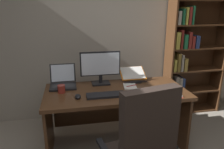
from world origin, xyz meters
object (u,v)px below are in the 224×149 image
computer_mouse (78,96)px  open_binder (158,93)px  bookshelf (189,50)px  monitor (100,68)px  coffee_mug (61,89)px  reading_stand_with_book (133,74)px  notepad (130,86)px  laptop (63,82)px  pen (132,86)px  desk (114,103)px  keyboard (106,95)px

computer_mouse → open_binder: bearing=-3.3°
bookshelf → monitor: 1.54m
computer_mouse → coffee_mug: coffee_mug is taller
reading_stand_with_book → notepad: 0.27m
laptop → pen: size_ratio=2.31×
monitor → reading_stand_with_book: size_ratio=1.51×
notepad → pen: 0.02m
laptop → open_binder: size_ratio=0.65×
computer_mouse → notepad: computer_mouse is taller
pen → coffee_mug: 0.83m
desk → keyboard: 0.34m
notepad → bookshelf: bearing=30.5°
desk → reading_stand_with_book: (0.30, 0.25, 0.28)m
coffee_mug → notepad: bearing=2.3°
monitor → open_binder: monitor is taller
computer_mouse → notepad: bearing=19.6°
reading_stand_with_book → pen: 0.27m
laptop → coffee_mug: 0.21m
desk → pen: 0.30m
reading_stand_with_book → open_binder: size_ratio=0.66×
monitor → computer_mouse: size_ratio=4.75×
monitor → reading_stand_with_book: 0.46m
bookshelf → open_binder: bookshelf is taller
keyboard → coffee_mug: size_ratio=4.70×
bookshelf → computer_mouse: 1.99m
computer_mouse → notepad: size_ratio=0.50×
open_binder → coffee_mug: bearing=173.4°
computer_mouse → pen: computer_mouse is taller
bookshelf → coffee_mug: 2.07m
desk → coffee_mug: 0.66m
pen → coffee_mug: (-0.83, -0.03, 0.03)m
desk → laptop: laptop is taller
desk → pen: size_ratio=11.62×
keyboard → open_binder: size_ratio=0.84×
open_binder → pen: bearing=135.8°
desk → open_binder: 0.56m
coffee_mug → keyboard: bearing=-22.2°
bookshelf → coffee_mug: bookshelf is taller
desk → reading_stand_with_book: reading_stand_with_book is taller
monitor → keyboard: (0.00, -0.40, -0.20)m
monitor → pen: monitor is taller
bookshelf → open_binder: bearing=-133.2°
pen → coffee_mug: size_ratio=1.57×
notepad → coffee_mug: coffee_mug is taller
laptop → notepad: size_ratio=1.54×
notepad → monitor: bearing=152.6°
monitor → keyboard: size_ratio=1.18×
bookshelf → reading_stand_with_book: (-1.02, -0.42, -0.21)m
reading_stand_with_book → coffee_mug: bearing=-163.1°
keyboard → notepad: 0.40m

